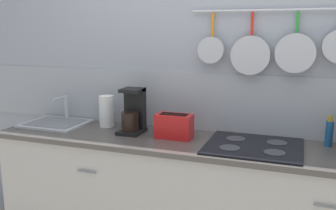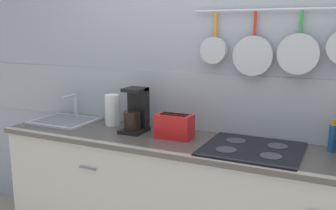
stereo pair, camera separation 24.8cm
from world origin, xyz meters
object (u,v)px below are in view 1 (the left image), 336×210
(paper_towel_roll, at_px, (107,111))
(toaster, at_px, (174,126))
(coffee_maker, at_px, (133,114))
(bottle_hot_sauce, at_px, (329,133))

(paper_towel_roll, bearing_deg, toaster, -11.49)
(coffee_maker, bearing_deg, paper_towel_roll, 162.92)
(coffee_maker, height_order, toaster, coffee_maker)
(paper_towel_roll, height_order, bottle_hot_sauce, paper_towel_roll)
(paper_towel_roll, height_order, coffee_maker, coffee_maker)
(coffee_maker, xyz_separation_m, toaster, (0.32, -0.04, -0.05))
(toaster, distance_m, bottle_hot_sauce, 0.99)
(coffee_maker, bearing_deg, bottle_hot_sauce, 4.85)
(paper_towel_roll, distance_m, coffee_maker, 0.27)
(coffee_maker, distance_m, bottle_hot_sauce, 1.31)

